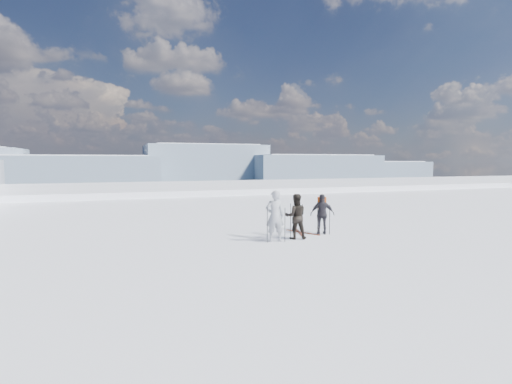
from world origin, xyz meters
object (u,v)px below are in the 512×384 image
Objects in this scene: skier_dark at (296,216)px; skis_loose at (301,232)px; skier_grey at (275,216)px; skier_pack at (322,214)px.

skier_dark is 1.01× the size of skis_loose.
skis_loose is (0.74, 1.04, -0.82)m from skier_dark.
skier_grey is 2.41m from skier_pack.
skier_grey is 2.25m from skis_loose.
skier_pack is at bearing -155.39° from skier_grey.
skier_grey is 1.11× the size of skis_loose.
skier_pack is (2.30, 0.69, -0.12)m from skier_grey.
skier_grey is 1.10× the size of skier_dark.
skier_pack is at bearing -144.50° from skier_dark.
skis_loose is at bearing -109.70° from skier_dark.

